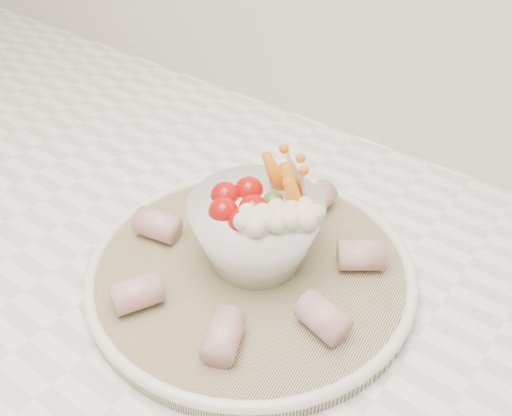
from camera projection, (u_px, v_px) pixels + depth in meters
The scene contains 3 objects.
serving_platter at pixel (251, 270), 0.58m from camera, with size 0.38×0.38×0.02m.
veggie_bowl at pixel (258, 227), 0.56m from camera, with size 0.14×0.14×0.11m.
cured_meat_rolls at pixel (250, 255), 0.57m from camera, with size 0.26×0.27×0.03m.
Camera 1 is at (0.20, 1.10, 1.34)m, focal length 40.00 mm.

